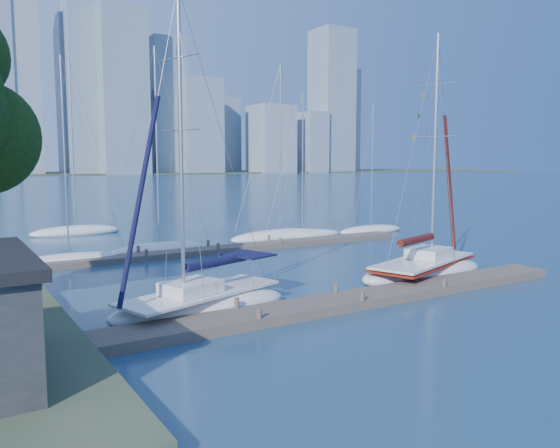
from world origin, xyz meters
TOP-DOWN VIEW (x-y plane):
  - ground at (0.00, 0.00)m, footprint 700.00×700.00m
  - near_dock at (0.00, 0.00)m, footprint 26.00×2.00m
  - far_dock at (2.00, 16.00)m, footprint 30.00×1.80m
  - sailboat_navy at (-5.95, 2.27)m, footprint 8.18×4.86m
  - sailboat_maroon at (7.20, 2.45)m, footprint 8.86×5.30m
  - bg_boat_0 at (-8.31, 16.93)m, footprint 6.82×3.62m
  - bg_boat_1 at (-2.20, 17.87)m, footprint 7.02×4.11m
  - bg_boat_3 at (8.51, 19.20)m, footprint 9.30×3.70m
  - bg_boat_4 at (10.48, 18.92)m, footprint 7.78×2.94m
  - bg_boat_5 at (17.77, 18.69)m, footprint 7.10×4.54m
  - bg_boat_6 at (-4.98, 31.21)m, footprint 7.89×4.18m
  - skyline at (23.76, 290.24)m, footprint 503.31×51.31m

SIDE VIEW (x-z plane):
  - ground at x=0.00m, z-range 0.00..0.00m
  - far_dock at x=2.00m, z-range 0.00..0.36m
  - near_dock at x=0.00m, z-range 0.00..0.40m
  - bg_boat_5 at x=17.77m, z-range -5.60..6.06m
  - bg_boat_4 at x=10.48m, z-range -5.86..6.34m
  - bg_boat_0 at x=-8.31m, z-range -6.20..6.68m
  - bg_boat_3 at x=8.51m, z-range -6.85..7.42m
  - bg_boat_1 at x=-2.20m, z-range -6.85..7.42m
  - bg_boat_6 at x=-4.98m, z-range -7.27..7.87m
  - sailboat_maroon at x=7.20m, z-range -5.74..7.86m
  - sailboat_navy at x=-5.95m, z-range -5.55..7.77m
  - skyline at x=23.76m, z-range -20.36..94.62m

